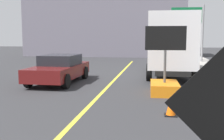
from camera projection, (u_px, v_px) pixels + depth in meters
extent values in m
cube|color=yellow|center=(78.00, 117.00, 7.68)|extent=(0.14, 36.00, 0.01)
cube|color=orange|center=(164.00, 88.00, 10.95)|extent=(1.14, 1.83, 0.45)
cylinder|color=#4C4C4C|center=(165.00, 66.00, 10.84)|extent=(0.10, 0.10, 1.30)
cube|color=black|center=(166.00, 38.00, 10.71)|extent=(1.60, 0.12, 0.95)
sphere|color=yellow|center=(180.00, 38.00, 10.68)|extent=(0.09, 0.09, 0.09)
sphere|color=yellow|center=(172.00, 38.00, 10.72)|extent=(0.09, 0.09, 0.09)
sphere|color=yellow|center=(164.00, 38.00, 10.76)|extent=(0.09, 0.09, 0.09)
sphere|color=yellow|center=(157.00, 38.00, 10.80)|extent=(0.09, 0.09, 0.09)
sphere|color=yellow|center=(152.00, 34.00, 10.80)|extent=(0.09, 0.09, 0.09)
sphere|color=yellow|center=(152.00, 43.00, 10.85)|extent=(0.09, 0.09, 0.09)
cube|color=black|center=(169.00, 66.00, 16.16)|extent=(1.66, 7.56, 0.25)
cube|color=silver|center=(168.00, 46.00, 18.70)|extent=(2.35, 2.12, 1.90)
cube|color=silver|center=(171.00, 40.00, 14.85)|extent=(2.36, 5.14, 2.77)
cylinder|color=black|center=(151.00, 63.00, 18.88)|extent=(0.28, 0.90, 0.90)
cylinder|color=black|center=(184.00, 64.00, 18.51)|extent=(0.28, 0.90, 0.90)
cylinder|color=black|center=(149.00, 72.00, 14.14)|extent=(0.28, 0.90, 0.90)
cylinder|color=black|center=(194.00, 73.00, 13.78)|extent=(0.28, 0.90, 0.90)
cube|color=#591414|center=(59.00, 71.00, 13.54)|extent=(1.96, 4.58, 0.60)
cube|color=black|center=(61.00, 60.00, 13.70)|extent=(1.69, 2.08, 0.50)
cylinder|color=black|center=(66.00, 81.00, 11.95)|extent=(0.23, 0.66, 0.66)
cylinder|color=black|center=(28.00, 80.00, 12.26)|extent=(0.23, 0.66, 0.66)
cylinder|color=black|center=(85.00, 73.00, 14.88)|extent=(0.23, 0.66, 0.66)
cylinder|color=black|center=(54.00, 72.00, 15.19)|extent=(0.23, 0.66, 0.66)
cylinder|color=gray|center=(202.00, 34.00, 23.41)|extent=(0.18, 0.18, 5.00)
cube|color=#0F6033|center=(186.00, 15.00, 23.37)|extent=(2.60, 0.16, 1.30)
cube|color=white|center=(186.00, 15.00, 23.41)|extent=(1.82, 0.08, 0.18)
cube|color=slate|center=(106.00, 28.00, 33.25)|extent=(18.75, 6.24, 6.79)
cube|color=black|center=(171.00, 115.00, 7.88)|extent=(0.36, 0.36, 0.03)
cone|color=#EA5B0C|center=(171.00, 105.00, 7.85)|extent=(0.28, 0.28, 0.55)
cylinder|color=white|center=(171.00, 104.00, 7.85)|extent=(0.19, 0.19, 0.08)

